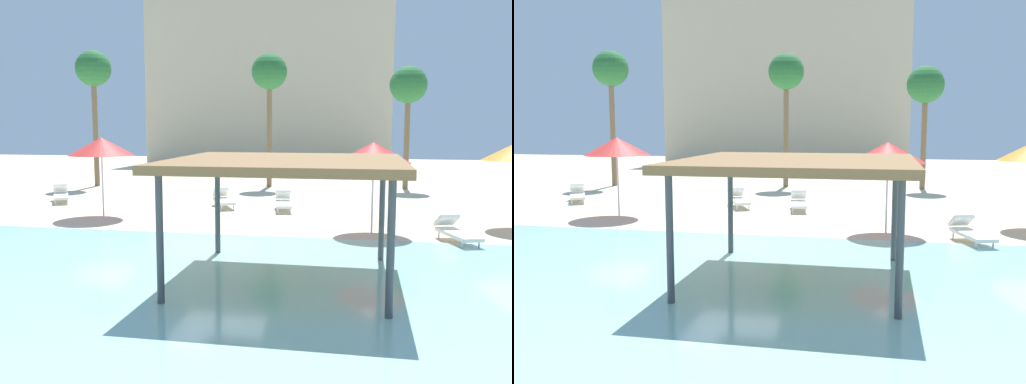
% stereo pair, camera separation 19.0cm
% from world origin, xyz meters
% --- Properties ---
extents(ground_plane, '(80.00, 80.00, 0.00)m').
position_xyz_m(ground_plane, '(0.00, 0.00, 0.00)').
color(ground_plane, beige).
extents(lagoon_water, '(44.00, 13.50, 0.04)m').
position_xyz_m(lagoon_water, '(0.00, -5.25, 0.02)').
color(lagoon_water, '#99D1C6').
rests_on(lagoon_water, ground).
extents(shade_pavilion, '(4.86, 4.86, 2.65)m').
position_xyz_m(shade_pavilion, '(2.30, -2.91, 2.50)').
color(shade_pavilion, '#42474C').
rests_on(shade_pavilion, ground).
extents(beach_umbrella_red_0, '(2.30, 2.30, 2.83)m').
position_xyz_m(beach_umbrella_red_0, '(4.22, 2.80, 2.51)').
color(beach_umbrella_red_0, silver).
rests_on(beach_umbrella_red_0, ground).
extents(beach_umbrella_red_1, '(2.37, 2.37, 2.90)m').
position_xyz_m(beach_umbrella_red_1, '(-5.44, 4.09, 2.57)').
color(beach_umbrella_red_1, silver).
rests_on(beach_umbrella_red_1, ground).
extents(lounge_chair_1, '(1.49, 1.93, 0.74)m').
position_xyz_m(lounge_chair_1, '(-8.98, 7.19, 0.33)').
color(lounge_chair_1, white).
rests_on(lounge_chair_1, ground).
extents(lounge_chair_2, '(1.14, 1.99, 0.74)m').
position_xyz_m(lounge_chair_2, '(6.56, 1.83, 0.33)').
color(lounge_chair_2, white).
rests_on(lounge_chair_2, ground).
extents(lounge_chair_3, '(0.91, 1.97, 0.74)m').
position_xyz_m(lounge_chair_3, '(0.88, 6.75, 0.33)').
color(lounge_chair_3, white).
rests_on(lounge_chair_3, ground).
extents(lounge_chair_4, '(1.36, 1.97, 0.74)m').
position_xyz_m(lounge_chair_4, '(-1.66, 7.10, 0.33)').
color(lounge_chair_4, white).
rests_on(lounge_chair_4, ground).
extents(palm_tree_0, '(1.90, 1.90, 7.09)m').
position_xyz_m(palm_tree_0, '(-1.03, 14.72, 5.94)').
color(palm_tree_0, brown).
rests_on(palm_tree_0, ground).
extents(palm_tree_1, '(1.90, 1.90, 7.29)m').
position_xyz_m(palm_tree_1, '(-10.35, 13.26, 6.12)').
color(palm_tree_1, brown).
rests_on(palm_tree_1, ground).
extents(palm_tree_2, '(1.90, 1.90, 6.33)m').
position_xyz_m(palm_tree_2, '(6.15, 15.05, 5.23)').
color(palm_tree_2, brown).
rests_on(palm_tree_2, ground).
extents(hotel_block_0, '(20.73, 9.35, 14.31)m').
position_xyz_m(hotel_block_0, '(-4.15, 35.33, 7.15)').
color(hotel_block_0, beige).
rests_on(hotel_block_0, ground).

